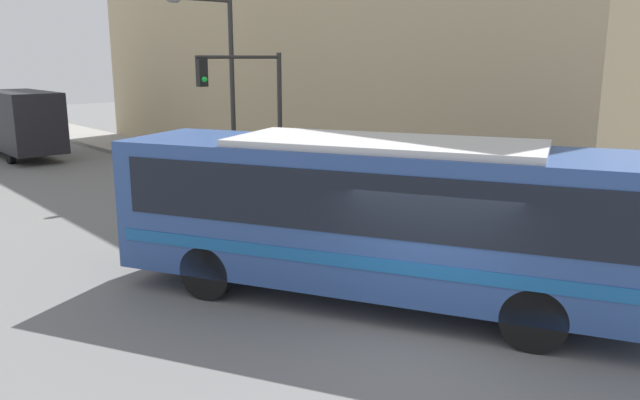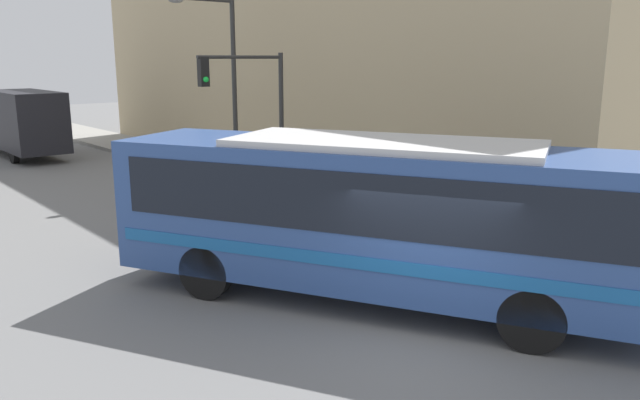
{
  "view_description": "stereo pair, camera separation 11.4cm",
  "coord_description": "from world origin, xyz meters",
  "px_view_note": "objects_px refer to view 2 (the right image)",
  "views": [
    {
      "loc": [
        -7.86,
        -6.24,
        4.68
      ],
      "look_at": [
        1.62,
        4.7,
        1.38
      ],
      "focal_mm": 35.0,
      "sensor_mm": 36.0,
      "label": 1
    },
    {
      "loc": [
        -7.77,
        -6.32,
        4.68
      ],
      "look_at": [
        1.62,
        4.7,
        1.38
      ],
      "focal_mm": 35.0,
      "sensor_mm": 36.0,
      "label": 2
    }
  ],
  "objects_px": {
    "city_bus": "(382,209)",
    "fire_hydrant": "(393,205)",
    "pedestrian_near_corner": "(303,164)",
    "traffic_light_pole": "(252,97)",
    "delivery_truck": "(22,121)",
    "pedestrian_mid_block": "(453,187)",
    "street_lamp": "(225,72)"
  },
  "relations": [
    {
      "from": "street_lamp",
      "to": "pedestrian_mid_block",
      "type": "height_order",
      "value": "street_lamp"
    },
    {
      "from": "street_lamp",
      "to": "pedestrian_mid_block",
      "type": "xyz_separation_m",
      "value": [
        1.38,
        -9.66,
        -3.05
      ]
    },
    {
      "from": "pedestrian_near_corner",
      "to": "pedestrian_mid_block",
      "type": "bearing_deg",
      "value": -83.75
    },
    {
      "from": "delivery_truck",
      "to": "pedestrian_mid_block",
      "type": "distance_m",
      "value": 22.2
    },
    {
      "from": "delivery_truck",
      "to": "street_lamp",
      "type": "xyz_separation_m",
      "value": [
        4.17,
        -11.83,
        2.46
      ]
    },
    {
      "from": "fire_hydrant",
      "to": "pedestrian_mid_block",
      "type": "relative_size",
      "value": 0.42
    },
    {
      "from": "street_lamp",
      "to": "pedestrian_mid_block",
      "type": "bearing_deg",
      "value": -81.85
    },
    {
      "from": "city_bus",
      "to": "delivery_truck",
      "type": "xyz_separation_m",
      "value": [
        0.19,
        24.22,
        -0.15
      ]
    },
    {
      "from": "street_lamp",
      "to": "pedestrian_near_corner",
      "type": "height_order",
      "value": "street_lamp"
    },
    {
      "from": "delivery_truck",
      "to": "fire_hydrant",
      "type": "distance_m",
      "value": 20.84
    },
    {
      "from": "pedestrian_near_corner",
      "to": "street_lamp",
      "type": "bearing_deg",
      "value": 101.19
    },
    {
      "from": "traffic_light_pole",
      "to": "pedestrian_near_corner",
      "type": "height_order",
      "value": "traffic_light_pole"
    },
    {
      "from": "city_bus",
      "to": "delivery_truck",
      "type": "height_order",
      "value": "city_bus"
    },
    {
      "from": "traffic_light_pole",
      "to": "street_lamp",
      "type": "relative_size",
      "value": 0.71
    },
    {
      "from": "city_bus",
      "to": "delivery_truck",
      "type": "bearing_deg",
      "value": 62.17
    },
    {
      "from": "traffic_light_pole",
      "to": "pedestrian_near_corner",
      "type": "xyz_separation_m",
      "value": [
        1.65,
        -0.59,
        -2.35
      ]
    },
    {
      "from": "fire_hydrant",
      "to": "traffic_light_pole",
      "type": "relative_size",
      "value": 0.17
    },
    {
      "from": "delivery_truck",
      "to": "pedestrian_mid_block",
      "type": "bearing_deg",
      "value": -75.52
    },
    {
      "from": "street_lamp",
      "to": "delivery_truck",
      "type": "bearing_deg",
      "value": 109.41
    },
    {
      "from": "fire_hydrant",
      "to": "pedestrian_near_corner",
      "type": "distance_m",
      "value": 4.92
    },
    {
      "from": "city_bus",
      "to": "fire_hydrant",
      "type": "bearing_deg",
      "value": 13.39
    },
    {
      "from": "delivery_truck",
      "to": "traffic_light_pole",
      "type": "distance_m",
      "value": 15.36
    },
    {
      "from": "street_lamp",
      "to": "traffic_light_pole",
      "type": "bearing_deg",
      "value": -106.59
    },
    {
      "from": "street_lamp",
      "to": "pedestrian_near_corner",
      "type": "bearing_deg",
      "value": -78.81
    },
    {
      "from": "pedestrian_mid_block",
      "to": "city_bus",
      "type": "bearing_deg",
      "value": -154.56
    },
    {
      "from": "delivery_truck",
      "to": "fire_hydrant",
      "type": "height_order",
      "value": "delivery_truck"
    },
    {
      "from": "city_bus",
      "to": "pedestrian_near_corner",
      "type": "relative_size",
      "value": 5.96
    },
    {
      "from": "traffic_light_pole",
      "to": "pedestrian_near_corner",
      "type": "relative_size",
      "value": 2.66
    },
    {
      "from": "traffic_light_pole",
      "to": "delivery_truck",
      "type": "bearing_deg",
      "value": 102.29
    },
    {
      "from": "pedestrian_near_corner",
      "to": "city_bus",
      "type": "bearing_deg",
      "value": -120.24
    },
    {
      "from": "traffic_light_pole",
      "to": "pedestrian_mid_block",
      "type": "distance_m",
      "value": 7.34
    },
    {
      "from": "pedestrian_mid_block",
      "to": "traffic_light_pole",
      "type": "bearing_deg",
      "value": 109.29
    }
  ]
}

